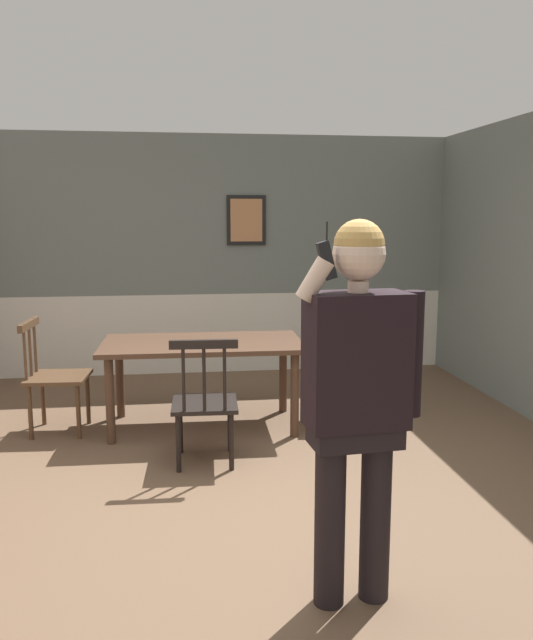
% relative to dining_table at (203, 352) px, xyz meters
% --- Properties ---
extents(ground_plane, '(7.82, 7.82, 0.00)m').
position_rel_dining_table_xyz_m(ground_plane, '(0.16, -1.59, -0.64)').
color(ground_plane, brown).
extents(room_back_partition, '(5.49, 0.17, 2.65)m').
position_rel_dining_table_xyz_m(room_back_partition, '(0.16, 1.96, 0.63)').
color(room_back_partition, slate).
rests_on(room_back_partition, ground_plane).
extents(dining_table, '(1.67, 0.91, 0.73)m').
position_rel_dining_table_xyz_m(dining_table, '(0.00, 0.00, 0.00)').
color(dining_table, '#4C3323').
rests_on(dining_table, ground_plane).
extents(chair_near_window, '(0.49, 0.49, 0.94)m').
position_rel_dining_table_xyz_m(chair_near_window, '(1.21, -0.03, -0.18)').
color(chair_near_window, '#2D2319').
rests_on(chair_near_window, ground_plane).
extents(chair_by_doorway, '(0.48, 0.48, 0.94)m').
position_rel_dining_table_xyz_m(chair_by_doorway, '(-0.02, -0.83, -0.19)').
color(chair_by_doorway, black).
rests_on(chair_by_doorway, ground_plane).
extents(chair_at_table_head, '(0.50, 0.50, 0.93)m').
position_rel_dining_table_xyz_m(chair_at_table_head, '(-1.21, 0.03, -0.17)').
color(chair_at_table_head, '#513823').
rests_on(chair_at_table_head, ground_plane).
extents(person_figure, '(0.59, 0.28, 1.75)m').
position_rel_dining_table_xyz_m(person_figure, '(0.59, -2.59, 0.38)').
color(person_figure, black).
rests_on(person_figure, ground_plane).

